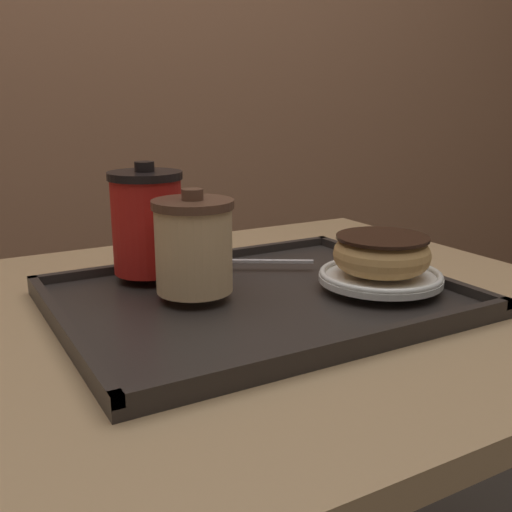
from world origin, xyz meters
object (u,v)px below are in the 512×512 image
(coffee_cup_rear, at_px, (147,222))
(donut_chocolate_glazed, at_px, (382,253))
(coffee_cup_front, at_px, (194,245))
(spoon, at_px, (230,259))

(coffee_cup_rear, xyz_separation_m, donut_chocolate_glazed, (0.24, -0.19, -0.03))
(coffee_cup_front, distance_m, spoon, 0.14)
(coffee_cup_rear, bearing_deg, spoon, -6.79)
(coffee_cup_front, bearing_deg, donut_chocolate_glazed, -20.66)
(donut_chocolate_glazed, bearing_deg, coffee_cup_front, 159.34)
(donut_chocolate_glazed, bearing_deg, coffee_cup_rear, 141.64)
(coffee_cup_front, relative_size, coffee_cup_rear, 0.84)
(coffee_cup_front, relative_size, spoon, 0.85)
(coffee_cup_front, xyz_separation_m, donut_chocolate_glazed, (0.22, -0.08, -0.02))
(coffee_cup_rear, xyz_separation_m, spoon, (0.12, -0.01, -0.06))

